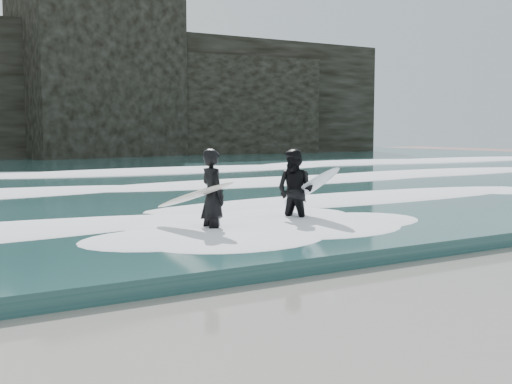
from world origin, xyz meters
TOP-DOWN VIEW (x-y plane):
  - ground at (0.00, 0.00)m, footprint 120.00×120.00m
  - sea at (0.00, 29.00)m, footprint 90.00×52.00m
  - foam_near at (0.00, 9.00)m, footprint 60.00×3.20m
  - foam_mid at (0.00, 16.00)m, footprint 60.00×4.00m
  - foam_far at (0.00, 25.00)m, footprint 60.00×4.80m
  - surfer_left at (-0.17, 6.53)m, footprint 1.29×2.16m
  - surfer_right at (2.19, 6.81)m, footprint 1.29×2.04m

SIDE VIEW (x-z plane):
  - ground at x=0.00m, z-range 0.00..0.00m
  - sea at x=0.00m, z-range 0.00..0.30m
  - foam_near at x=0.00m, z-range 0.30..0.50m
  - foam_mid at x=0.00m, z-range 0.30..0.54m
  - foam_far at x=0.00m, z-range 0.30..0.60m
  - surfer_right at x=2.19m, z-range 0.01..1.92m
  - surfer_left at x=-0.17m, z-range 0.01..1.97m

